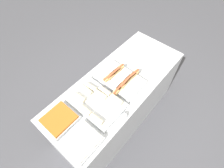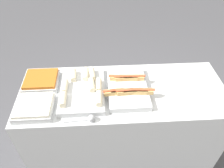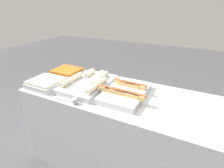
{
  "view_description": "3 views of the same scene",
  "coord_description": "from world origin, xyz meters",
  "px_view_note": "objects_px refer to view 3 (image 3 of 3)",
  "views": [
    {
      "loc": [
        -0.92,
        -0.7,
        2.42
      ],
      "look_at": [
        -0.1,
        0.0,
        0.93
      ],
      "focal_mm": 28.0,
      "sensor_mm": 36.0,
      "label": 1
    },
    {
      "loc": [
        -0.18,
        -1.35,
        2.16
      ],
      "look_at": [
        -0.1,
        0.0,
        0.93
      ],
      "focal_mm": 35.0,
      "sensor_mm": 36.0,
      "label": 2
    },
    {
      "loc": [
        0.53,
        -1.25,
        1.59
      ],
      "look_at": [
        -0.1,
        0.0,
        0.93
      ],
      "focal_mm": 28.0,
      "sensor_mm": 36.0,
      "label": 3
    }
  ],
  "objects_px": {
    "tray_hotdogs": "(125,92)",
    "tray_side_back": "(67,73)",
    "tray_side_front": "(46,83)",
    "tray_wraps": "(89,83)",
    "serving_spoon_near": "(74,101)"
  },
  "relations": [
    {
      "from": "tray_hotdogs",
      "to": "tray_wraps",
      "type": "relative_size",
      "value": 0.92
    },
    {
      "from": "tray_wraps",
      "to": "tray_side_front",
      "type": "xyz_separation_m",
      "value": [
        -0.37,
        -0.19,
        0.0
      ]
    },
    {
      "from": "tray_wraps",
      "to": "serving_spoon_near",
      "type": "xyz_separation_m",
      "value": [
        0.06,
        -0.32,
        -0.01
      ]
    },
    {
      "from": "tray_side_front",
      "to": "tray_side_back",
      "type": "height_order",
      "value": "same"
    },
    {
      "from": "serving_spoon_near",
      "to": "tray_wraps",
      "type": "bearing_deg",
      "value": 101.46
    },
    {
      "from": "tray_wraps",
      "to": "tray_side_front",
      "type": "bearing_deg",
      "value": -153.1
    },
    {
      "from": "tray_hotdogs",
      "to": "serving_spoon_near",
      "type": "distance_m",
      "value": 0.44
    },
    {
      "from": "tray_side_back",
      "to": "tray_wraps",
      "type": "bearing_deg",
      "value": -18.48
    },
    {
      "from": "tray_wraps",
      "to": "serving_spoon_near",
      "type": "height_order",
      "value": "tray_wraps"
    },
    {
      "from": "tray_side_back",
      "to": "serving_spoon_near",
      "type": "distance_m",
      "value": 0.62
    },
    {
      "from": "tray_hotdogs",
      "to": "tray_wraps",
      "type": "height_order",
      "value": "same"
    },
    {
      "from": "tray_wraps",
      "to": "tray_side_back",
      "type": "height_order",
      "value": "tray_wraps"
    },
    {
      "from": "tray_side_front",
      "to": "serving_spoon_near",
      "type": "bearing_deg",
      "value": -16.65
    },
    {
      "from": "tray_hotdogs",
      "to": "tray_side_back",
      "type": "height_order",
      "value": "tray_hotdogs"
    },
    {
      "from": "tray_wraps",
      "to": "serving_spoon_near",
      "type": "distance_m",
      "value": 0.32
    }
  ]
}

